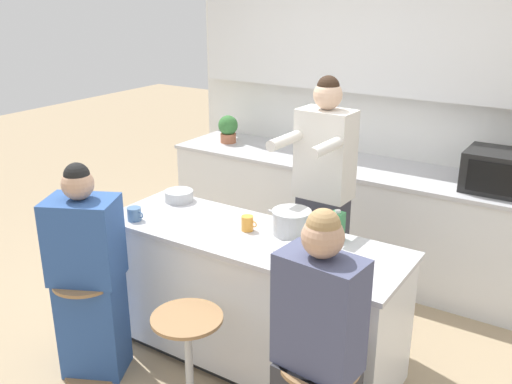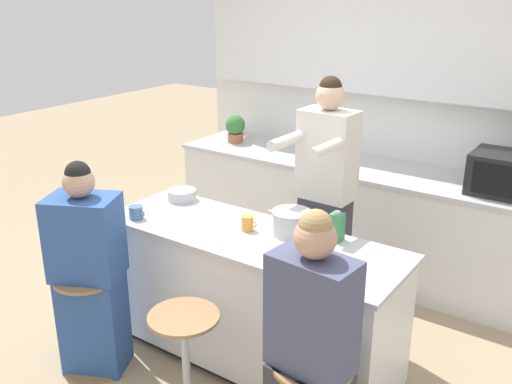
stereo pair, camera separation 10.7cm
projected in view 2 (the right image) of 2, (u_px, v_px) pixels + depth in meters
The scene contains 17 objects.
ground_plane at pixel (250, 359), 3.70m from camera, with size 16.00×16.00×0.00m, color tan.
wall_back at pixel (386, 82), 4.67m from camera, with size 3.58×0.22×2.70m.
back_counter at pixel (361, 217), 4.78m from camera, with size 3.33×0.70×0.91m.
kitchen_island at pixel (250, 299), 3.55m from camera, with size 1.91×0.65×0.89m.
bar_stool_leftmost at pixel (91, 318), 3.51m from camera, with size 0.39×0.39×0.64m.
bar_stool_center at pixel (186, 360), 3.11m from camera, with size 0.39×0.39×0.64m.
person_cooking at pixel (325, 209), 3.80m from camera, with size 0.37×0.55×1.76m.
person_wrapped_blanket at pixel (89, 275), 3.42m from camera, with size 0.48×0.43×1.36m.
person_seated_near at pixel (310, 366), 2.60m from camera, with size 0.40×0.29×1.42m.
cooking_pot at pixel (291, 223), 3.37m from camera, with size 0.32×0.24×0.15m.
fruit_bowl at pixel (288, 256), 3.03m from camera, with size 0.19×0.19×0.08m.
mixing_bowl_steel at pixel (182, 195), 3.93m from camera, with size 0.20×0.20×0.07m.
coffee_cup_near at pixel (136, 212), 3.61m from camera, with size 0.12×0.09×0.08m.
coffee_cup_far at pixel (248, 223), 3.44m from camera, with size 0.11×0.07×0.09m.
banana_bunch at pixel (324, 252), 3.13m from camera, with size 0.14×0.10×0.04m.
juice_carton at pixel (337, 227), 3.29m from camera, with size 0.07×0.07×0.18m.
potted_plant at pixel (235, 128), 5.28m from camera, with size 0.18×0.18×0.26m.
Camera 2 is at (1.80, -2.53, 2.28)m, focal length 40.00 mm.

